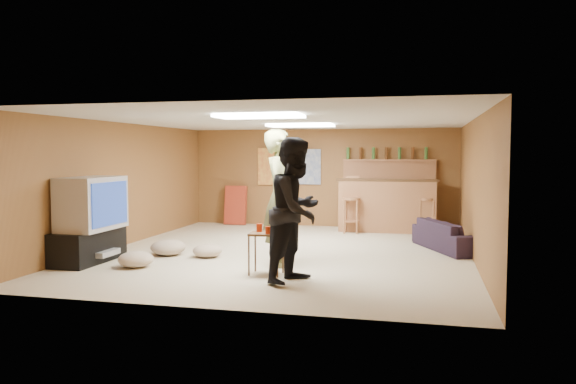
% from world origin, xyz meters
% --- Properties ---
extents(ground, '(7.00, 7.00, 0.00)m').
position_xyz_m(ground, '(0.00, 0.00, 0.00)').
color(ground, '#C4B596').
rests_on(ground, ground).
extents(ceiling, '(6.00, 7.00, 0.02)m').
position_xyz_m(ceiling, '(0.00, 0.00, 2.20)').
color(ceiling, silver).
rests_on(ceiling, ground).
extents(wall_back, '(6.00, 0.02, 2.20)m').
position_xyz_m(wall_back, '(0.00, 3.50, 1.10)').
color(wall_back, brown).
rests_on(wall_back, ground).
extents(wall_front, '(6.00, 0.02, 2.20)m').
position_xyz_m(wall_front, '(0.00, -3.50, 1.10)').
color(wall_front, brown).
rests_on(wall_front, ground).
extents(wall_left, '(0.02, 7.00, 2.20)m').
position_xyz_m(wall_left, '(-3.00, 0.00, 1.10)').
color(wall_left, brown).
rests_on(wall_left, ground).
extents(wall_right, '(0.02, 7.00, 2.20)m').
position_xyz_m(wall_right, '(3.00, 0.00, 1.10)').
color(wall_right, brown).
rests_on(wall_right, ground).
extents(tv_stand, '(0.55, 1.30, 0.50)m').
position_xyz_m(tv_stand, '(-2.72, -1.50, 0.25)').
color(tv_stand, black).
rests_on(tv_stand, ground).
extents(dvd_box, '(0.35, 0.50, 0.08)m').
position_xyz_m(dvd_box, '(-2.50, -1.50, 0.15)').
color(dvd_box, '#B2B2B7').
rests_on(dvd_box, tv_stand).
extents(tv_body, '(0.60, 1.10, 0.80)m').
position_xyz_m(tv_body, '(-2.65, -1.50, 0.90)').
color(tv_body, '#B2B2B7').
rests_on(tv_body, tv_stand).
extents(tv_screen, '(0.02, 0.95, 0.65)m').
position_xyz_m(tv_screen, '(-2.34, -1.50, 0.90)').
color(tv_screen, navy).
rests_on(tv_screen, tv_body).
extents(bar_counter, '(2.00, 0.60, 1.10)m').
position_xyz_m(bar_counter, '(1.50, 2.95, 0.55)').
color(bar_counter, '#935A35').
rests_on(bar_counter, ground).
extents(bar_lip, '(2.10, 0.12, 0.05)m').
position_xyz_m(bar_lip, '(1.50, 2.70, 1.10)').
color(bar_lip, '#402714').
rests_on(bar_lip, bar_counter).
extents(bar_shelf, '(2.00, 0.18, 0.05)m').
position_xyz_m(bar_shelf, '(1.50, 3.40, 1.50)').
color(bar_shelf, '#935A35').
rests_on(bar_shelf, bar_backing).
extents(bar_backing, '(2.00, 0.14, 0.60)m').
position_xyz_m(bar_backing, '(1.50, 3.42, 1.20)').
color(bar_backing, '#935A35').
rests_on(bar_backing, bar_counter).
extents(poster_left, '(0.60, 0.03, 0.85)m').
position_xyz_m(poster_left, '(-1.20, 3.46, 1.35)').
color(poster_left, '#BF3F26').
rests_on(poster_left, wall_back).
extents(poster_right, '(0.55, 0.03, 0.80)m').
position_xyz_m(poster_right, '(-0.30, 3.46, 1.35)').
color(poster_right, '#334C99').
rests_on(poster_right, wall_back).
extents(folding_chair_stack, '(0.50, 0.26, 0.91)m').
position_xyz_m(folding_chair_stack, '(-2.00, 3.30, 0.45)').
color(folding_chair_stack, '#AA331F').
rests_on(folding_chair_stack, ground).
extents(ceiling_panel_front, '(1.20, 0.60, 0.04)m').
position_xyz_m(ceiling_panel_front, '(0.00, -1.50, 2.17)').
color(ceiling_panel_front, white).
rests_on(ceiling_panel_front, ceiling).
extents(ceiling_panel_back, '(1.20, 0.60, 0.04)m').
position_xyz_m(ceiling_panel_back, '(0.00, 1.20, 2.17)').
color(ceiling_panel_back, white).
rests_on(ceiling_panel_back, ceiling).
extents(person_olive, '(0.49, 0.74, 2.01)m').
position_xyz_m(person_olive, '(0.19, -1.05, 1.00)').
color(person_olive, brown).
rests_on(person_olive, ground).
extents(person_black, '(0.97, 1.09, 1.86)m').
position_xyz_m(person_black, '(0.65, -2.04, 0.93)').
color(person_black, black).
rests_on(person_black, ground).
extents(sofa, '(1.32, 1.85, 0.50)m').
position_xyz_m(sofa, '(2.70, 0.89, 0.25)').
color(sofa, black).
rests_on(sofa, ground).
extents(tray_table, '(0.47, 0.39, 0.57)m').
position_xyz_m(tray_table, '(0.15, -1.71, 0.29)').
color(tray_table, '#402714').
rests_on(tray_table, ground).
extents(cup_red_near, '(0.10, 0.10, 0.11)m').
position_xyz_m(cup_red_near, '(0.04, -1.64, 0.63)').
color(cup_red_near, '#A6270B').
rests_on(cup_red_near, tray_table).
extents(cup_red_far, '(0.08, 0.08, 0.10)m').
position_xyz_m(cup_red_far, '(0.21, -1.82, 0.62)').
color(cup_red_far, '#A6270B').
rests_on(cup_red_far, tray_table).
extents(cup_blue, '(0.11, 0.11, 0.12)m').
position_xyz_m(cup_blue, '(0.31, -1.64, 0.63)').
color(cup_blue, '#14448F').
rests_on(cup_blue, tray_table).
extents(bar_stool_left, '(0.49, 0.49, 1.30)m').
position_xyz_m(bar_stool_left, '(0.79, 2.51, 0.65)').
color(bar_stool_left, '#935A35').
rests_on(bar_stool_left, ground).
extents(bar_stool_right, '(0.50, 0.50, 1.23)m').
position_xyz_m(bar_stool_right, '(2.31, 2.79, 0.61)').
color(bar_stool_right, '#935A35').
rests_on(bar_stool_right, ground).
extents(cushion_near_tv, '(0.57, 0.57, 0.25)m').
position_xyz_m(cushion_near_tv, '(-1.80, -0.69, 0.13)').
color(cushion_near_tv, tan).
rests_on(cushion_near_tv, ground).
extents(cushion_mid, '(0.59, 0.59, 0.21)m').
position_xyz_m(cushion_mid, '(-1.11, -0.70, 0.10)').
color(cushion_mid, tan).
rests_on(cushion_mid, ground).
extents(cushion_far, '(0.61, 0.61, 0.23)m').
position_xyz_m(cushion_far, '(-1.83, -1.69, 0.12)').
color(cushion_far, tan).
rests_on(cushion_far, ground).
extents(bottle_row, '(1.76, 0.08, 0.26)m').
position_xyz_m(bottle_row, '(1.44, 3.38, 1.65)').
color(bottle_row, '#3F7233').
rests_on(bottle_row, bar_shelf).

